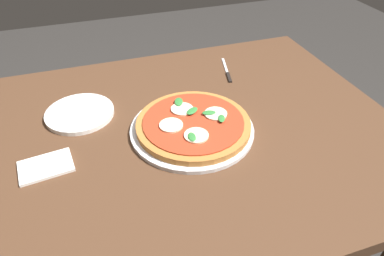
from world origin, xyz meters
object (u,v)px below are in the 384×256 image
Objects in this scene: pizza at (193,124)px; knife at (227,73)px; dining_table at (187,155)px; plate_white at (80,113)px; napkin at (46,166)px; serving_tray at (192,129)px.

pizza reaches higher than knife.
dining_table is 3.79× the size of pizza.
pizza is 1.59× the size of plate_white.
plate_white reaches higher than dining_table.
plate_white is 0.23m from napkin.
plate_white reaches higher than napkin.
plate_white is at bearing -169.57° from knife.
pizza is (0.00, 0.00, 0.02)m from serving_tray.
plate_white is at bearing 150.32° from dining_table.
dining_table is at bearing -132.25° from knife.
serving_tray is 2.71× the size of napkin.
serving_tray is 0.40m from napkin.
dining_table is 6.03× the size of plate_white.
napkin is at bearing -176.40° from serving_tray.
napkin is at bearing -176.29° from pizza.
pizza is at bearing -30.55° from plate_white.
knife is at bearing 25.76° from napkin.
knife is (0.24, 0.26, 0.11)m from dining_table.
dining_table is 0.40m from napkin.
serving_tray reaches higher than napkin.
pizza is at bearing 14.10° from serving_tray.
pizza is 1.82× the size of knife.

